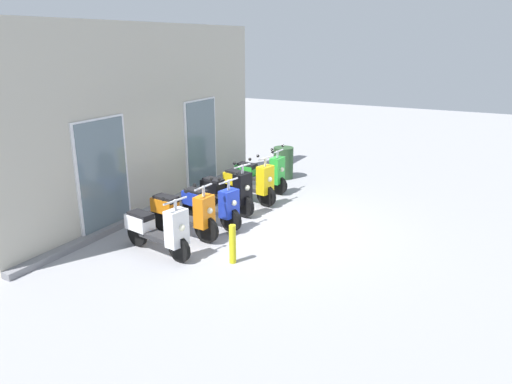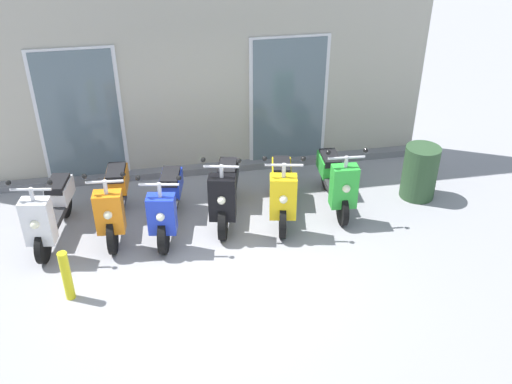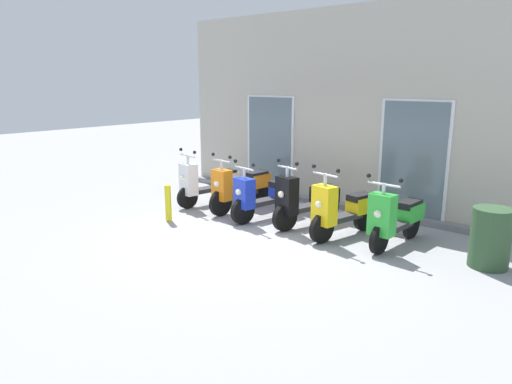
{
  "view_description": "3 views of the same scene",
  "coord_description": "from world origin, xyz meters",
  "px_view_note": "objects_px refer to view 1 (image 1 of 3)",
  "views": [
    {
      "loc": [
        -8.37,
        -4.18,
        3.73
      ],
      "look_at": [
        0.36,
        0.44,
        0.59
      ],
      "focal_mm": 33.8,
      "sensor_mm": 36.0,
      "label": 1
    },
    {
      "loc": [
        -0.52,
        -6.14,
        4.94
      ],
      "look_at": [
        0.72,
        0.43,
        0.88
      ],
      "focal_mm": 40.57,
      "sensor_mm": 36.0,
      "label": 2
    },
    {
      "loc": [
        5.12,
        -5.81,
        2.63
      ],
      "look_at": [
        -0.17,
        0.43,
        0.7
      ],
      "focal_mm": 33.18,
      "sensor_mm": 36.0,
      "label": 3
    }
  ],
  "objects_px": {
    "scooter_black": "(228,191)",
    "trash_bin": "(283,163)",
    "scooter_orange": "(184,213)",
    "scooter_blue": "(211,204)",
    "scooter_white": "(158,229)",
    "scooter_yellow": "(250,182)",
    "curb_bollard": "(233,244)",
    "scooter_green": "(262,173)"
  },
  "relations": [
    {
      "from": "scooter_green",
      "to": "scooter_black",
      "type": "bearing_deg",
      "value": -178.94
    },
    {
      "from": "scooter_orange",
      "to": "scooter_blue",
      "type": "distance_m",
      "value": 0.77
    },
    {
      "from": "scooter_yellow",
      "to": "scooter_green",
      "type": "xyz_separation_m",
      "value": [
        0.88,
        0.14,
        -0.0
      ]
    },
    {
      "from": "scooter_black",
      "to": "scooter_yellow",
      "type": "height_order",
      "value": "same"
    },
    {
      "from": "trash_bin",
      "to": "scooter_green",
      "type": "bearing_deg",
      "value": -178.2
    },
    {
      "from": "scooter_yellow",
      "to": "trash_bin",
      "type": "height_order",
      "value": "scooter_yellow"
    },
    {
      "from": "scooter_blue",
      "to": "scooter_yellow",
      "type": "distance_m",
      "value": 1.71
    },
    {
      "from": "scooter_black",
      "to": "curb_bollard",
      "type": "xyz_separation_m",
      "value": [
        -2.19,
        -1.42,
        -0.13
      ]
    },
    {
      "from": "scooter_white",
      "to": "scooter_blue",
      "type": "height_order",
      "value": "scooter_white"
    },
    {
      "from": "curb_bollard",
      "to": "scooter_yellow",
      "type": "bearing_deg",
      "value": 23.44
    },
    {
      "from": "scooter_orange",
      "to": "scooter_blue",
      "type": "relative_size",
      "value": 1.05
    },
    {
      "from": "scooter_orange",
      "to": "trash_bin",
      "type": "height_order",
      "value": "scooter_orange"
    },
    {
      "from": "scooter_black",
      "to": "curb_bollard",
      "type": "height_order",
      "value": "scooter_black"
    },
    {
      "from": "scooter_white",
      "to": "scooter_black",
      "type": "xyz_separation_m",
      "value": [
        2.51,
        0.07,
        -0.01
      ]
    },
    {
      "from": "scooter_orange",
      "to": "scooter_green",
      "type": "distance_m",
      "value": 3.35
    },
    {
      "from": "scooter_blue",
      "to": "curb_bollard",
      "type": "xyz_separation_m",
      "value": [
        -1.32,
        -1.3,
        -0.11
      ]
    },
    {
      "from": "scooter_white",
      "to": "curb_bollard",
      "type": "relative_size",
      "value": 2.27
    },
    {
      "from": "scooter_yellow",
      "to": "trash_bin",
      "type": "relative_size",
      "value": 1.8
    },
    {
      "from": "scooter_orange",
      "to": "scooter_yellow",
      "type": "relative_size",
      "value": 1.06
    },
    {
      "from": "scooter_white",
      "to": "trash_bin",
      "type": "xyz_separation_m",
      "value": [
        5.64,
        0.14,
        -0.05
      ]
    },
    {
      "from": "scooter_white",
      "to": "scooter_orange",
      "type": "relative_size",
      "value": 0.95
    },
    {
      "from": "scooter_blue",
      "to": "scooter_yellow",
      "type": "xyz_separation_m",
      "value": [
        1.71,
        0.02,
        0.03
      ]
    },
    {
      "from": "scooter_white",
      "to": "scooter_blue",
      "type": "xyz_separation_m",
      "value": [
        1.64,
        -0.06,
        -0.03
      ]
    },
    {
      "from": "scooter_orange",
      "to": "scooter_green",
      "type": "bearing_deg",
      "value": 0.37
    },
    {
      "from": "scooter_black",
      "to": "scooter_green",
      "type": "height_order",
      "value": "scooter_black"
    },
    {
      "from": "scooter_black",
      "to": "scooter_yellow",
      "type": "bearing_deg",
      "value": -7.36
    },
    {
      "from": "scooter_blue",
      "to": "curb_bollard",
      "type": "height_order",
      "value": "scooter_blue"
    },
    {
      "from": "scooter_white",
      "to": "scooter_orange",
      "type": "height_order",
      "value": "scooter_white"
    },
    {
      "from": "scooter_black",
      "to": "curb_bollard",
      "type": "relative_size",
      "value": 2.24
    },
    {
      "from": "scooter_white",
      "to": "trash_bin",
      "type": "relative_size",
      "value": 1.82
    },
    {
      "from": "scooter_blue",
      "to": "curb_bollard",
      "type": "distance_m",
      "value": 1.85
    },
    {
      "from": "trash_bin",
      "to": "curb_bollard",
      "type": "bearing_deg",
      "value": -164.27
    },
    {
      "from": "scooter_white",
      "to": "scooter_blue",
      "type": "distance_m",
      "value": 1.64
    },
    {
      "from": "scooter_blue",
      "to": "scooter_black",
      "type": "xyz_separation_m",
      "value": [
        0.87,
        0.13,
        0.02
      ]
    },
    {
      "from": "scooter_black",
      "to": "trash_bin",
      "type": "bearing_deg",
      "value": 1.39
    },
    {
      "from": "scooter_blue",
      "to": "curb_bollard",
      "type": "relative_size",
      "value": 2.29
    },
    {
      "from": "scooter_black",
      "to": "scooter_yellow",
      "type": "xyz_separation_m",
      "value": [
        0.84,
        -0.11,
        0.0
      ]
    },
    {
      "from": "scooter_white",
      "to": "trash_bin",
      "type": "bearing_deg",
      "value": 1.45
    },
    {
      "from": "scooter_yellow",
      "to": "trash_bin",
      "type": "distance_m",
      "value": 2.3
    },
    {
      "from": "scooter_green",
      "to": "curb_bollard",
      "type": "height_order",
      "value": "scooter_green"
    },
    {
      "from": "scooter_orange",
      "to": "scooter_yellow",
      "type": "height_order",
      "value": "scooter_yellow"
    },
    {
      "from": "scooter_orange",
      "to": "trash_bin",
      "type": "distance_m",
      "value": 4.76
    }
  ]
}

